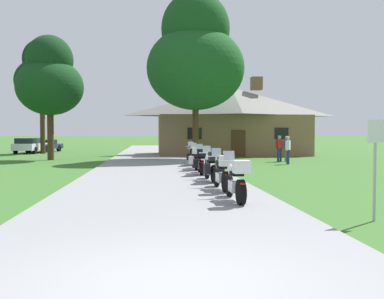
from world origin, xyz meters
TOP-DOWN VIEW (x-y plane):
  - ground_plane at (0.00, 20.00)m, footprint 500.00×500.00m
  - asphalt_driveway at (0.00, 18.00)m, footprint 6.40×80.00m
  - motorcycle_white_nearest_to_camera at (1.96, 6.15)m, footprint 0.66×2.08m
  - motorcycle_black_second_in_row at (1.96, 8.48)m, footprint 0.66×2.08m
  - motorcycle_white_third_in_row at (1.97, 10.97)m, footprint 0.78×2.08m
  - motorcycle_blue_fourth_in_row at (1.87, 13.75)m, footprint 0.74×2.08m
  - motorcycle_red_fifth_in_row at (1.88, 16.23)m, footprint 0.72×2.08m
  - motorcycle_silver_farthest_in_row at (2.00, 19.17)m, footprint 0.72×2.08m
  - stone_lodge at (6.44, 31.66)m, footprint 13.00×7.08m
  - bystander_blue_shirt_near_lodge at (8.47, 22.55)m, footprint 0.39×0.46m
  - bystander_red_shirt_beside_signpost at (7.99, 22.51)m, footprint 0.55×0.27m
  - bystander_white_shirt_by_tree at (7.78, 20.07)m, footprint 0.38×0.48m
  - metal_signpost_roadside at (4.43, 3.61)m, footprint 0.36×0.06m
  - tree_left_near at (-7.23, 25.55)m, footprint 4.55×4.55m
  - tree_by_lodge_front at (2.76, 25.14)m, footprint 6.79×6.79m
  - tree_left_far at (-10.14, 35.28)m, footprint 4.81×4.81m
  - parked_white_suv_far_left at (-11.41, 35.95)m, footprint 2.20×4.73m
  - parked_navy_sedan_far_left at (-10.86, 38.87)m, footprint 2.95×4.55m

SIDE VIEW (x-z plane):
  - ground_plane at x=0.00m, z-range 0.00..0.00m
  - asphalt_driveway at x=0.00m, z-range 0.00..0.06m
  - motorcycle_white_third_in_row at x=1.97m, z-range -0.04..1.26m
  - motorcycle_blue_fourth_in_row at x=1.87m, z-range -0.04..1.26m
  - motorcycle_red_fifth_in_row at x=1.88m, z-range -0.04..1.26m
  - motorcycle_silver_farthest_in_row at x=2.00m, z-range -0.04..1.26m
  - motorcycle_white_nearest_to_camera at x=1.96m, z-range -0.03..1.27m
  - motorcycle_black_second_in_row at x=1.96m, z-range -0.03..1.27m
  - parked_navy_sedan_far_left at x=-10.86m, z-range 0.04..1.24m
  - parked_white_suv_far_left at x=-11.41m, z-range 0.08..1.48m
  - bystander_blue_shirt_near_lodge at x=8.47m, z-range 0.10..1.76m
  - bystander_white_shirt_by_tree at x=7.78m, z-range 0.10..1.76m
  - bystander_red_shirt_beside_signpost at x=7.99m, z-range 0.11..1.79m
  - metal_signpost_roadside at x=4.43m, z-range 0.28..2.42m
  - stone_lodge at x=6.44m, z-range -0.36..6.29m
  - tree_left_near at x=-7.23m, z-range 1.27..9.81m
  - tree_left_far at x=-10.14m, z-range 1.95..12.22m
  - tree_by_lodge_front at x=2.76m, z-range 1.35..12.96m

